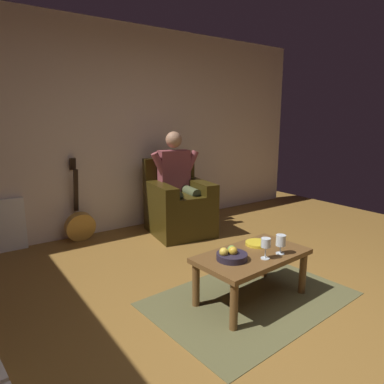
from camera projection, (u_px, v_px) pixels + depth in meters
ground_plane at (307, 337)px, 2.38m from camera, size 7.18×7.18×0.00m
wall_back at (120, 130)px, 4.51m from camera, size 6.15×0.06×2.65m
rug at (250, 298)px, 2.88m from camera, size 1.71×1.23×0.01m
armchair at (179, 206)px, 4.49m from camera, size 0.82×0.90×0.96m
person_seated at (178, 179)px, 4.43m from camera, size 0.67×0.62×1.31m
coffee_table at (252, 261)px, 2.81m from camera, size 0.97×0.58×0.40m
guitar at (80, 223)px, 4.21m from camera, size 0.36×0.24×1.01m
wine_glass_near at (281, 242)px, 2.77m from camera, size 0.08×0.08×0.16m
wine_glass_far at (266, 244)px, 2.67m from camera, size 0.07×0.07×0.17m
fruit_bowl at (231, 255)px, 2.67m from camera, size 0.24×0.24×0.11m
decorative_dish at (257, 243)px, 2.99m from camera, size 0.21×0.21×0.02m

